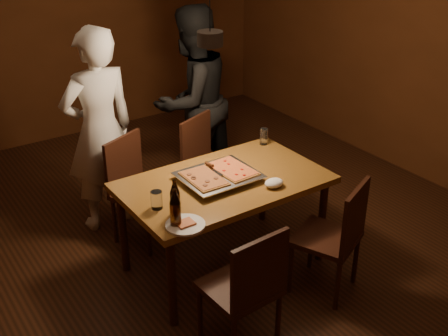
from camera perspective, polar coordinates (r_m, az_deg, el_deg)
room_shell at (r=4.03m, az=-1.37°, el=8.16°), size 6.00×6.00×6.00m
dining_table at (r=4.15m, az=-0.00°, el=-2.14°), size 1.50×0.90×0.75m
chair_far_left at (r=4.64m, az=-9.06°, el=-1.19°), size 0.55×0.55×0.49m
chair_far_right at (r=4.97m, az=-1.87°, el=1.14°), size 0.55×0.55×0.49m
chair_near_left at (r=3.48m, az=2.45°, el=-11.39°), size 0.44×0.44×0.49m
chair_near_right at (r=4.02m, az=11.55°, el=-6.10°), size 0.55×0.55×0.49m
pizza_tray at (r=4.11m, az=-0.55°, el=-0.95°), size 0.56×0.46×0.05m
pizza_meat at (r=4.02m, az=-2.06°, el=-1.04°), size 0.24×0.37×0.02m
pizza_cheese at (r=4.15m, az=0.83°, el=-0.09°), size 0.26×0.39×0.02m
spatula at (r=4.09m, az=-0.74°, el=-0.47°), size 0.12×0.25×0.04m
beer_bottle_a at (r=3.52m, az=-4.97°, el=-4.07°), size 0.07×0.07×0.27m
beer_bottle_b at (r=3.66m, az=-5.00°, el=-2.98°), size 0.07×0.07×0.25m
water_glass_left at (r=3.77m, az=-6.87°, el=-3.24°), size 0.08×0.08×0.12m
water_glass_right at (r=4.69m, az=4.06°, el=3.21°), size 0.07×0.07×0.14m
plate_slice at (r=3.58m, az=-3.95°, el=-5.77°), size 0.26×0.26×0.03m
napkin at (r=4.03m, az=5.10°, el=-1.53°), size 0.15×0.11×0.06m
diner_white at (r=4.75m, az=-12.53°, el=3.67°), size 0.66×0.46×1.75m
diner_dark at (r=5.29m, az=-3.24°, el=6.80°), size 0.99×0.85×1.77m
pendant_lamp at (r=3.93m, az=-1.43°, el=13.15°), size 0.18×0.18×1.10m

